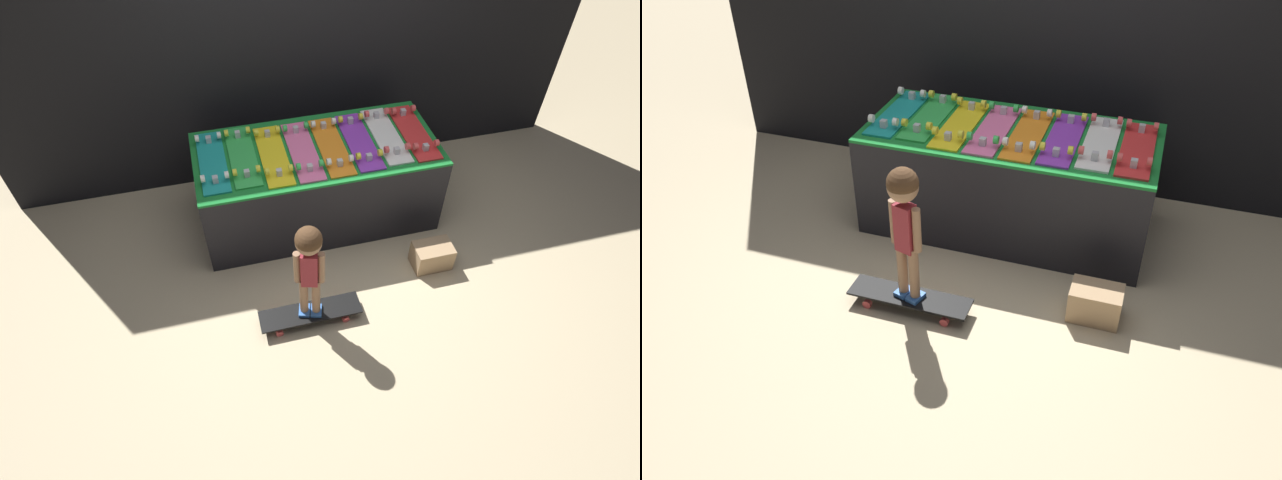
{
  "view_description": "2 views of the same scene",
  "coord_description": "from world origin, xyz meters",
  "views": [
    {
      "loc": [
        -0.75,
        -2.54,
        3.12
      ],
      "look_at": [
        -0.15,
        -0.19,
        0.45
      ],
      "focal_mm": 28.0,
      "sensor_mm": 36.0,
      "label": 1
    },
    {
      "loc": [
        0.88,
        -3.1,
        2.54
      ],
      "look_at": [
        -0.07,
        -0.29,
        0.39
      ],
      "focal_mm": 35.0,
      "sensor_mm": 36.0,
      "label": 2
    }
  ],
  "objects": [
    {
      "name": "skateboard_green_on_rack",
      "position": [
        -0.58,
        0.56,
        0.74
      ],
      "size": [
        0.2,
        0.74,
        0.09
      ],
      "color": "green",
      "rests_on": "display_rack"
    },
    {
      "name": "back_wall",
      "position": [
        0.0,
        1.27,
        1.2
      ],
      "size": [
        5.11,
        0.1,
        2.4
      ],
      "color": "black",
      "rests_on": "ground_plane"
    },
    {
      "name": "skateboard_pink_on_rack",
      "position": [
        -0.12,
        0.51,
        0.74
      ],
      "size": [
        0.2,
        0.74,
        0.09
      ],
      "color": "pink",
      "rests_on": "display_rack"
    },
    {
      "name": "display_rack",
      "position": [
        0.0,
        0.53,
        0.36
      ],
      "size": [
        1.92,
        0.89,
        0.72
      ],
      "color": "black",
      "rests_on": "ground_plane"
    },
    {
      "name": "child",
      "position": [
        -0.31,
        -0.53,
        0.7
      ],
      "size": [
        0.2,
        0.18,
        0.86
      ],
      "rotation": [
        0.0,
        0.0,
        -0.27
      ],
      "color": "#3870C6",
      "rests_on": "skateboard_on_floor"
    },
    {
      "name": "skateboard_red_on_rack",
      "position": [
        0.81,
        0.52,
        0.74
      ],
      "size": [
        0.2,
        0.74,
        0.09
      ],
      "color": "red",
      "rests_on": "display_rack"
    },
    {
      "name": "skateboard_orange_on_rack",
      "position": [
        0.12,
        0.51,
        0.74
      ],
      "size": [
        0.2,
        0.74,
        0.09
      ],
      "color": "orange",
      "rests_on": "display_rack"
    },
    {
      "name": "ground_plane",
      "position": [
        0.0,
        0.0,
        0.0
      ],
      "size": [
        16.0,
        16.0,
        0.0
      ],
      "primitive_type": "plane",
      "color": "beige"
    },
    {
      "name": "skateboard_teal_on_rack",
      "position": [
        -0.81,
        0.55,
        0.74
      ],
      "size": [
        0.2,
        0.74,
        0.09
      ],
      "color": "teal",
      "rests_on": "display_rack"
    },
    {
      "name": "skateboard_on_floor",
      "position": [
        -0.31,
        -0.53,
        0.07
      ],
      "size": [
        0.75,
        0.19,
        0.09
      ],
      "color": "black",
      "rests_on": "ground_plane"
    },
    {
      "name": "skateboard_yellow_on_rack",
      "position": [
        -0.35,
        0.51,
        0.74
      ],
      "size": [
        0.2,
        0.74,
        0.09
      ],
      "color": "yellow",
      "rests_on": "display_rack"
    },
    {
      "name": "storage_box",
      "position": [
        0.75,
        -0.26,
        0.11
      ],
      "size": [
        0.3,
        0.21,
        0.21
      ],
      "color": "tan",
      "rests_on": "ground_plane"
    },
    {
      "name": "skateboard_purple_on_rack",
      "position": [
        0.35,
        0.52,
        0.74
      ],
      "size": [
        0.2,
        0.74,
        0.09
      ],
      "color": "purple",
      "rests_on": "display_rack"
    },
    {
      "name": "skateboard_white_on_rack",
      "position": [
        0.58,
        0.54,
        0.74
      ],
      "size": [
        0.2,
        0.74,
        0.09
      ],
      "color": "white",
      "rests_on": "display_rack"
    }
  ]
}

